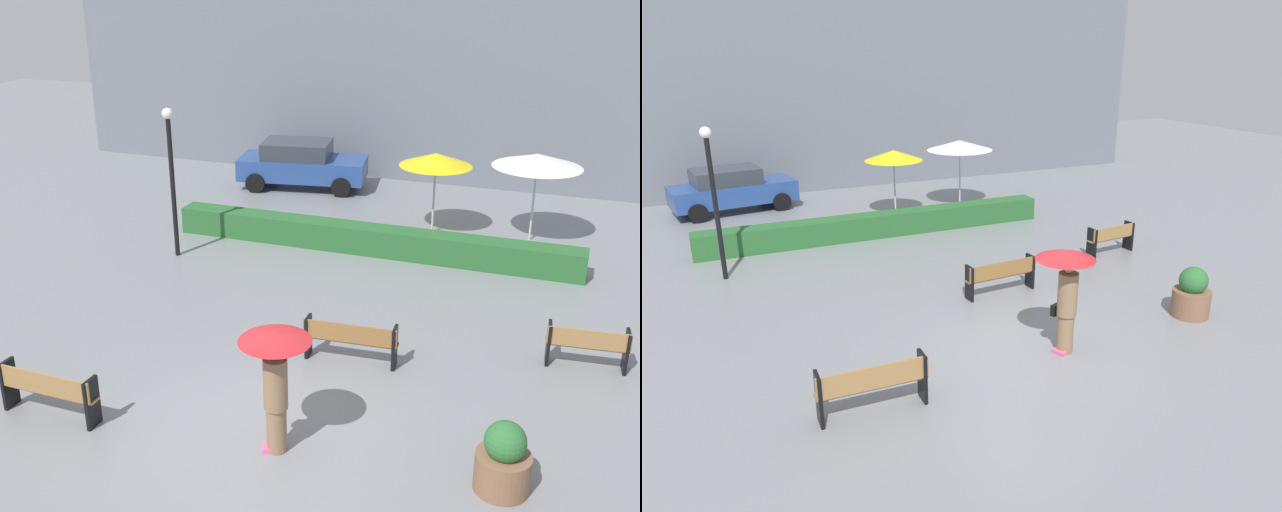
% 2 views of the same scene
% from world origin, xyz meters
% --- Properties ---
extents(ground_plane, '(60.00, 60.00, 0.00)m').
position_xyz_m(ground_plane, '(0.00, 0.00, 0.00)').
color(ground_plane, gray).
extents(bench_mid_center, '(1.84, 0.46, 0.84)m').
position_xyz_m(bench_mid_center, '(0.71, 2.68, 0.51)').
color(bench_mid_center, olive).
rests_on(bench_mid_center, ground).
extents(bench_far_right, '(1.54, 0.51, 0.84)m').
position_xyz_m(bench_far_right, '(4.97, 4.01, 0.50)').
color(bench_far_right, '#9E7242').
rests_on(bench_far_right, ground).
extents(bench_near_left, '(1.84, 0.37, 0.89)m').
position_xyz_m(bench_near_left, '(-3.48, -0.84, 0.54)').
color(bench_near_left, '#9E7242').
rests_on(bench_near_left, ground).
extents(pedestrian_with_umbrella, '(1.14, 1.14, 2.05)m').
position_xyz_m(pedestrian_with_umbrella, '(0.47, -0.33, 1.41)').
color(pedestrian_with_umbrella, '#8C6B4C').
rests_on(pedestrian_with_umbrella, ground).
extents(planter_pot, '(0.82, 0.82, 1.13)m').
position_xyz_m(planter_pot, '(3.95, -0.12, 0.49)').
color(planter_pot, brown).
rests_on(planter_pot, ground).
extents(lamp_post, '(0.28, 0.28, 3.85)m').
position_xyz_m(lamp_post, '(-5.26, 6.49, 2.37)').
color(lamp_post, black).
rests_on(lamp_post, ground).
extents(patio_umbrella_yellow, '(2.00, 2.00, 2.30)m').
position_xyz_m(patio_umbrella_yellow, '(0.63, 10.43, 2.12)').
color(patio_umbrella_yellow, silver).
rests_on(patio_umbrella_yellow, ground).
extents(patio_umbrella_white, '(2.39, 2.39, 2.42)m').
position_xyz_m(patio_umbrella_white, '(3.28, 10.81, 2.24)').
color(patio_umbrella_white, silver).
rests_on(patio_umbrella_white, ground).
extents(hedge_strip, '(10.84, 0.70, 0.72)m').
position_xyz_m(hedge_strip, '(-0.57, 8.40, 0.36)').
color(hedge_strip, '#28602D').
rests_on(hedge_strip, ground).
extents(building_facade, '(28.00, 1.20, 11.86)m').
position_xyz_m(building_facade, '(0.00, 16.00, 5.93)').
color(building_facade, slate).
rests_on(building_facade, ground).
extents(parked_car, '(4.44, 2.53, 1.57)m').
position_xyz_m(parked_car, '(-4.49, 13.44, 0.82)').
color(parked_car, '#28478C').
rests_on(parked_car, ground).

